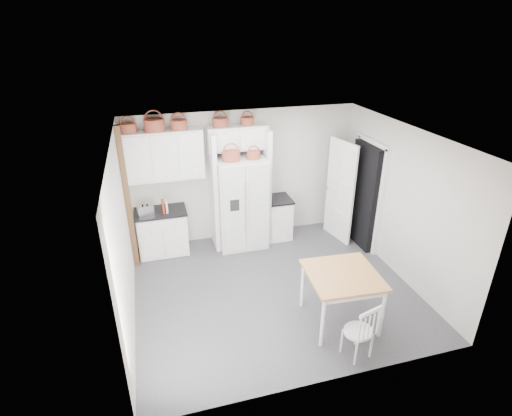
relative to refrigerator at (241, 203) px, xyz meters
name	(u,v)px	position (x,y,z in m)	size (l,w,h in m)	color
floor	(273,288)	(0.15, -1.62, -0.90)	(4.50, 4.50, 0.00)	#36353D
ceiling	(277,137)	(0.15, -1.62, 1.70)	(4.50, 4.50, 0.00)	white
wall_back	(243,176)	(0.15, 0.38, 0.40)	(4.50, 4.50, 0.00)	#BBB6AE
wall_left	(123,239)	(-2.10, -1.62, 0.40)	(4.00, 4.00, 0.00)	#BBB6AE
wall_right	(402,203)	(2.40, -1.62, 0.40)	(4.00, 4.00, 0.00)	#BBB6AE
refrigerator	(241,203)	(0.00, 0.00, 0.00)	(0.93, 0.75, 1.80)	silver
base_cab_left	(163,233)	(-1.53, 0.08, -0.48)	(0.91, 0.57, 0.84)	silver
base_cab_right	(278,218)	(0.79, 0.08, -0.49)	(0.47, 0.56, 0.82)	silver
dining_table	(340,297)	(0.85, -2.63, -0.48)	(0.99, 0.99, 0.83)	#AB7640
windsor_chair	(358,331)	(0.76, -3.32, -0.50)	(0.39, 0.36, 0.80)	silver
counter_left	(160,212)	(-1.53, 0.08, -0.04)	(0.95, 0.61, 0.04)	black
counter_right	(278,199)	(0.79, 0.08, -0.06)	(0.50, 0.60, 0.04)	black
toaster	(145,210)	(-1.79, -0.03, 0.08)	(0.28, 0.16, 0.19)	silver
cookbook_red	(163,207)	(-1.47, 0.00, 0.10)	(0.03, 0.16, 0.24)	maroon
cookbook_cream	(167,206)	(-1.40, 0.00, 0.09)	(0.03, 0.15, 0.23)	beige
basket_upper_a	(128,128)	(-1.90, 0.21, 1.53)	(0.28, 0.28, 0.16)	brown
basket_upper_b	(154,125)	(-1.46, 0.21, 1.55)	(0.35, 0.35, 0.21)	brown
basket_upper_c	(179,125)	(-1.05, 0.21, 1.54)	(0.29, 0.29, 0.17)	brown
basket_bridge_a	(220,122)	(-0.31, 0.21, 1.53)	(0.28, 0.28, 0.16)	brown
basket_bridge_b	(247,121)	(0.19, 0.21, 1.52)	(0.25, 0.25, 0.14)	brown
basket_fridge_a	(231,156)	(-0.19, -0.10, 0.99)	(0.33, 0.33, 0.18)	brown
basket_fridge_b	(253,155)	(0.22, -0.10, 0.97)	(0.25, 0.25, 0.13)	brown
upper_cabinet	(164,155)	(-1.35, 0.21, 1.00)	(1.40, 0.34, 0.90)	silver
bridge_cabinet	(237,138)	(0.00, 0.21, 1.23)	(1.12, 0.34, 0.45)	silver
fridge_panel_left	(214,192)	(-0.51, 0.08, 0.25)	(0.08, 0.60, 2.30)	silver
fridge_panel_right	(265,186)	(0.51, 0.08, 0.25)	(0.08, 0.60, 2.30)	silver
trim_post	(128,201)	(-2.05, -0.27, 0.40)	(0.09, 0.09, 2.60)	#422E1C
doorway_void	(365,196)	(2.31, -0.62, 0.13)	(0.18, 0.85, 2.05)	black
door_slab	(340,191)	(1.95, -0.28, 0.13)	(0.80, 0.04, 2.05)	white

